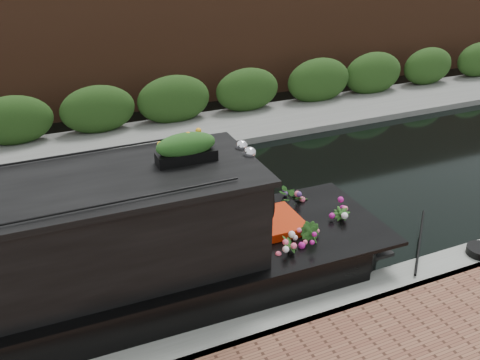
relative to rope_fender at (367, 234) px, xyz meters
name	(u,v)px	position (x,y,z in m)	size (l,w,h in m)	color
ground	(156,229)	(-3.26, 1.99, -0.18)	(80.00, 80.00, 0.00)	black
near_bank_coping	(225,346)	(-3.26, -1.31, -0.18)	(40.00, 0.60, 0.50)	gray
far_bank_path	(108,149)	(-3.26, 6.19, -0.18)	(40.00, 2.40, 0.34)	slate
far_hedge	(101,137)	(-3.26, 7.09, -0.18)	(40.00, 1.10, 2.80)	#214115
far_brick_wall	(87,113)	(-3.26, 9.19, -0.18)	(40.00, 1.00, 8.00)	#532E1C
rope_fender	(367,234)	(0.00, 0.00, 0.00)	(0.36, 0.36, 0.41)	brown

